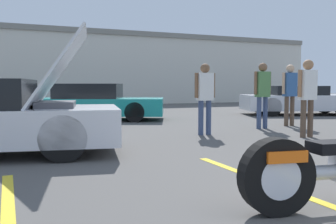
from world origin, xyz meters
The scene contains 8 objects.
parking_stripe_middle centered at (-1.16, 1.56, 0.00)m, with size 0.12×4.66×0.01m, color yellow.
far_building centered at (0.00, 22.39, 2.34)m, with size 32.00×4.20×4.40m.
parked_car_left_row centered at (-1.31, 11.14, 0.56)m, with size 4.85×3.46×1.19m.
parked_car_right_row centered at (6.51, 10.17, 0.55)m, with size 4.71×3.27×1.12m.
spectator_near_motorcycle centered at (2.06, 5.11, 1.00)m, with size 0.52×0.22×1.68m.
spectator_by_show_car centered at (2.21, 6.85, 1.02)m, with size 0.52×0.23×1.71m.
spectator_midground centered at (0.23, 6.36, 0.96)m, with size 0.52×0.21×1.62m.
spectator_far_lot centered at (3.32, 7.09, 1.02)m, with size 0.52×0.22×1.71m.
Camera 1 is at (-3.91, -1.12, 1.12)m, focal length 40.00 mm.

